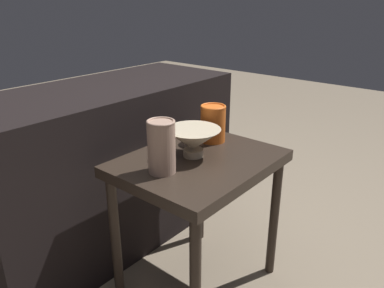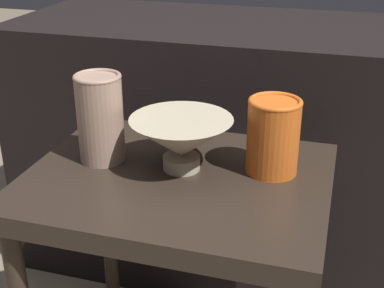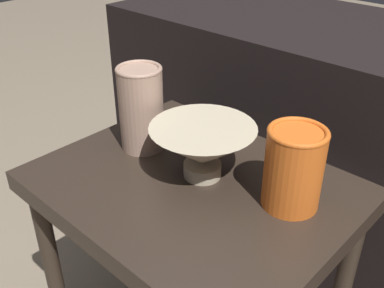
{
  "view_description": "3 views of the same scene",
  "coord_description": "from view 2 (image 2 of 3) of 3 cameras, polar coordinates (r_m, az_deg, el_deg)",
  "views": [
    {
      "loc": [
        -0.94,
        -0.76,
        1.08
      ],
      "look_at": [
        -0.03,
        0.01,
        0.61
      ],
      "focal_mm": 35.0,
      "sensor_mm": 36.0,
      "label": 1
    },
    {
      "loc": [
        0.28,
        -0.84,
        1.02
      ],
      "look_at": [
        0.03,
        -0.0,
        0.62
      ],
      "focal_mm": 50.0,
      "sensor_mm": 36.0,
      "label": 2
    },
    {
      "loc": [
        0.47,
        -0.5,
        1.03
      ],
      "look_at": [
        -0.04,
        0.04,
        0.6
      ],
      "focal_mm": 42.0,
      "sensor_mm": 36.0,
      "label": 3
    }
  ],
  "objects": [
    {
      "name": "vase_textured_left",
      "position": [
        1.04,
        -9.77,
        2.85
      ],
      "size": [
        0.09,
        0.09,
        0.17
      ],
      "color": "tan",
      "rests_on": "table"
    },
    {
      "name": "couch_backdrop",
      "position": [
        1.55,
        4.57,
        -0.58
      ],
      "size": [
        1.21,
        0.5,
        0.73
      ],
      "color": "black",
      "rests_on": "ground_plane"
    },
    {
      "name": "table",
      "position": [
        1.04,
        -1.51,
        -7.03
      ],
      "size": [
        0.56,
        0.45,
        0.55
      ],
      "color": "#2D231C",
      "rests_on": "ground_plane"
    },
    {
      "name": "bowl",
      "position": [
        1.0,
        -1.16,
        0.55
      ],
      "size": [
        0.19,
        0.19,
        0.1
      ],
      "color": "#C1B293",
      "rests_on": "table"
    },
    {
      "name": "vase_colorful_right",
      "position": [
        1.0,
        8.66,
        0.95
      ],
      "size": [
        0.1,
        0.1,
        0.14
      ],
      "color": "orange",
      "rests_on": "table"
    }
  ]
}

